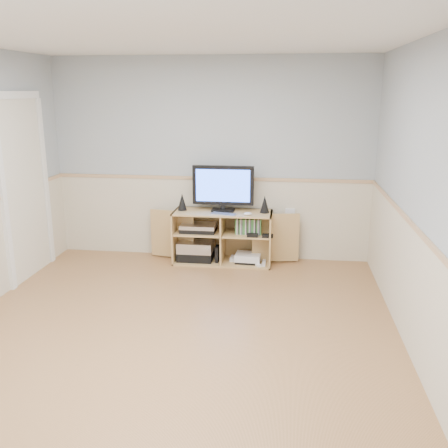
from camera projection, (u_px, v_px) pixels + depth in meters
The scene contains 11 objects.
room at pixel (166, 198), 4.19m from camera, with size 4.04×4.54×2.54m.
media_cabinet at pixel (223, 235), 6.24m from camera, with size 1.88×0.45×0.65m.
monitor at pixel (223, 187), 6.07m from camera, with size 0.75×0.18×0.56m.
speaker_left at pixel (182, 202), 6.16m from camera, with size 0.11×0.11×0.21m, color black.
speaker_right at pixel (265, 204), 6.03m from camera, with size 0.11×0.11×0.21m, color black.
keyboard at pixel (223, 214), 5.96m from camera, with size 0.30×0.12×0.01m, color silver.
mouse at pixel (248, 214), 5.92m from camera, with size 0.10×0.06×0.04m, color white.
av_components at pixel (197, 244), 6.25m from camera, with size 0.52×0.32×0.47m.
game_consoles at pixel (247, 258), 6.20m from camera, with size 0.45×0.30×0.11m.
game_cases at pixel (249, 226), 6.09m from camera, with size 0.32×0.14×0.19m, color #3F8C3F.
wall_outlet at pixel (290, 213), 6.24m from camera, with size 0.12×0.03×0.12m, color white.
Camera 1 is at (0.95, -3.89, 2.09)m, focal length 40.00 mm.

